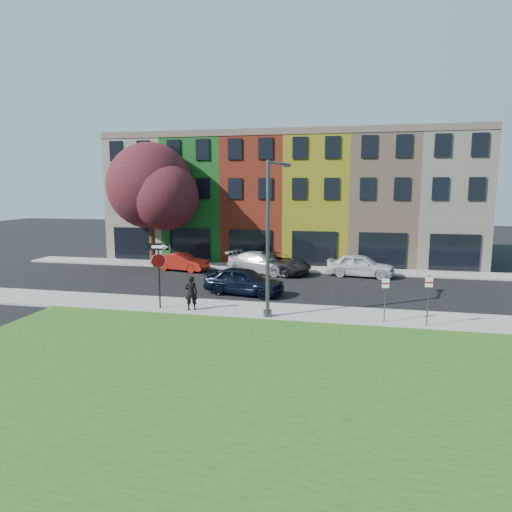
% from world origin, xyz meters
% --- Properties ---
extents(ground, '(120.00, 120.00, 0.00)m').
position_xyz_m(ground, '(0.00, 0.00, 0.00)').
color(ground, black).
rests_on(ground, ground).
extents(sidewalk_near, '(40.00, 3.00, 0.12)m').
position_xyz_m(sidewalk_near, '(2.00, 3.00, 0.06)').
color(sidewalk_near, gray).
rests_on(sidewalk_near, ground).
extents(sidewalk_far, '(40.00, 2.40, 0.12)m').
position_xyz_m(sidewalk_far, '(-3.00, 15.00, 0.06)').
color(sidewalk_far, gray).
rests_on(sidewalk_far, ground).
extents(rowhouse_block, '(30.00, 10.12, 10.00)m').
position_xyz_m(rowhouse_block, '(-2.50, 21.18, 4.99)').
color(rowhouse_block, beige).
rests_on(rowhouse_block, ground).
extents(stop_sign, '(1.04, 0.25, 3.27)m').
position_xyz_m(stop_sign, '(-6.42, 2.20, 2.44)').
color(stop_sign, black).
rests_on(stop_sign, sidewalk_near).
extents(man, '(0.83, 0.72, 1.71)m').
position_xyz_m(man, '(-4.77, 2.25, 0.97)').
color(man, black).
rests_on(man, sidewalk_near).
extents(sedan_near, '(3.45, 5.26, 1.57)m').
position_xyz_m(sedan_near, '(-3.13, 6.47, 0.79)').
color(sedan_near, black).
rests_on(sedan_near, ground).
extents(parked_car_red, '(2.86, 4.45, 1.30)m').
position_xyz_m(parked_car_red, '(-9.35, 12.72, 0.65)').
color(parked_car_red, maroon).
rests_on(parked_car_red, ground).
extents(parked_car_silver, '(5.33, 6.45, 1.49)m').
position_xyz_m(parked_car_silver, '(-3.52, 13.19, 0.74)').
color(parked_car_silver, '#ADADB1').
rests_on(parked_car_silver, ground).
extents(parked_car_dark, '(6.26, 7.15, 1.50)m').
position_xyz_m(parked_car_dark, '(-2.55, 13.18, 0.75)').
color(parked_car_dark, black).
rests_on(parked_car_dark, ground).
extents(parked_car_white, '(3.11, 5.08, 1.56)m').
position_xyz_m(parked_car_white, '(3.45, 13.30, 0.78)').
color(parked_car_white, silver).
rests_on(parked_car_white, ground).
extents(street_lamp, '(0.91, 2.53, 7.20)m').
position_xyz_m(street_lamp, '(-0.82, 2.12, 3.75)').
color(street_lamp, '#434648').
rests_on(street_lamp, sidewalk_near).
extents(parking_sign_a, '(0.32, 0.10, 2.07)m').
position_xyz_m(parking_sign_a, '(4.41, 2.14, 1.42)').
color(parking_sign_a, '#434648').
rests_on(parking_sign_a, sidewalk_near).
extents(parking_sign_b, '(0.32, 0.10, 2.27)m').
position_xyz_m(parking_sign_b, '(6.19, 1.89, 1.53)').
color(parking_sign_b, '#434648').
rests_on(parking_sign_b, sidewalk_near).
extents(tree_purple, '(7.90, 6.91, 9.38)m').
position_xyz_m(tree_purple, '(-12.34, 14.46, 6.03)').
color(tree_purple, black).
rests_on(tree_purple, sidewalk_far).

